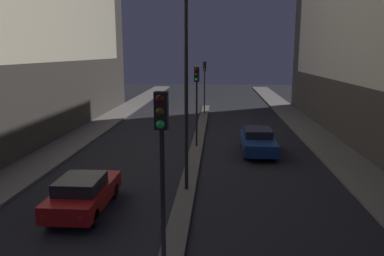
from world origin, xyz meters
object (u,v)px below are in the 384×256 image
object	(u,v)px
traffic_light_near	(162,148)
car_right_lane	(258,141)
traffic_light_mid	(197,89)
car_left_lane	(83,193)
traffic_light_far	(205,76)
street_lamp	(186,47)

from	to	relation	value
traffic_light_near	car_right_lane	size ratio (longest dim) A/B	1.07
traffic_light_mid	car_left_lane	world-z (taller)	traffic_light_mid
traffic_light_mid	traffic_light_far	bearing A→B (deg)	90.00
traffic_light_far	car_left_lane	xyz separation A→B (m)	(-3.82, -23.25, -3.08)
traffic_light_far	car_left_lane	bearing A→B (deg)	-99.32
traffic_light_near	car_left_lane	xyz separation A→B (m)	(-3.82, 4.69, -3.08)
traffic_light_near	street_lamp	xyz separation A→B (m)	(0.00, 7.01, 2.47)
traffic_light_near	traffic_light_mid	xyz separation A→B (m)	(0.00, 14.64, 0.00)
traffic_light_far	street_lamp	bearing A→B (deg)	-90.00
traffic_light_near	traffic_light_mid	size ratio (longest dim) A/B	1.00
car_left_lane	street_lamp	bearing A→B (deg)	31.25
traffic_light_mid	traffic_light_near	bearing A→B (deg)	-90.00
street_lamp	traffic_light_near	bearing A→B (deg)	-90.00
traffic_light_mid	car_right_lane	size ratio (longest dim) A/B	1.07
traffic_light_near	street_lamp	distance (m)	7.43
traffic_light_mid	car_right_lane	distance (m)	4.96
traffic_light_far	car_left_lane	world-z (taller)	traffic_light_far
traffic_light_far	car_right_lane	bearing A→B (deg)	-74.88
traffic_light_mid	street_lamp	world-z (taller)	street_lamp
traffic_light_mid	car_left_lane	xyz separation A→B (m)	(-3.82, -9.94, -3.08)
traffic_light_near	traffic_light_far	world-z (taller)	same
traffic_light_near	traffic_light_far	size ratio (longest dim) A/B	1.00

